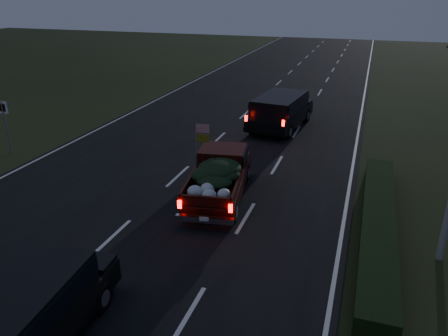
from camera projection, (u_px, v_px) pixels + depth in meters
The scene contains 7 objects.
ground at pixel (112, 238), 13.53m from camera, with size 120.00×120.00×0.00m, color black.
road_asphalt at pixel (112, 237), 13.53m from camera, with size 14.00×120.00×0.02m, color black.
hedge_row at pixel (378, 223), 13.76m from camera, with size 1.00×10.00×0.60m, color black.
route_sign at pixel (5, 119), 19.77m from camera, with size 0.55×0.08×2.50m.
pickup_truck at pixel (219, 174), 15.83m from camera, with size 2.49×4.92×2.46m.
lead_suv at pixel (280, 108), 23.57m from camera, with size 2.80×5.45×1.50m.
rear_suv at pixel (15, 317), 8.77m from camera, with size 2.51×4.98×1.39m.
Camera 1 is at (7.01, -9.96, 7.19)m, focal length 35.00 mm.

